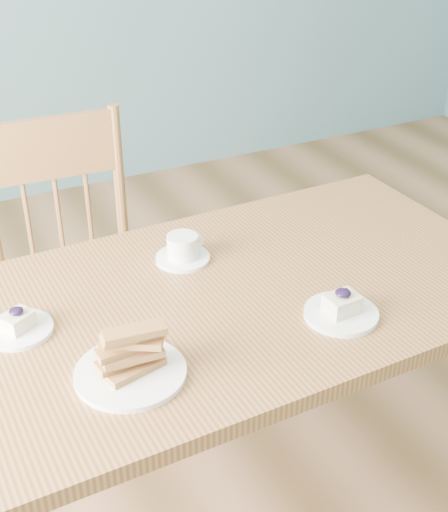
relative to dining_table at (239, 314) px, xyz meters
The scene contains 7 objects.
room 0.78m from the dining_table, 19.02° to the right, with size 5.01×5.01×2.71m.
dining_table is the anchor object (origin of this frame).
dining_chair 0.69m from the dining_table, 112.83° to the left, with size 0.48×0.46×1.00m.
cheesecake_plate_near 0.28m from the dining_table, 52.91° to the right, with size 0.17×0.17×0.07m.
cheesecake_plate_far 0.53m from the dining_table, behind, with size 0.15×0.15×0.06m.
coffee_cup 0.23m from the dining_table, 109.46° to the left, with size 0.14×0.14×0.07m.
biscotti_plate 0.41m from the dining_table, 151.65° to the right, with size 0.23×0.23×0.12m.
Camera 1 is at (-1.07, -1.16, 1.71)m, focal length 50.00 mm.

